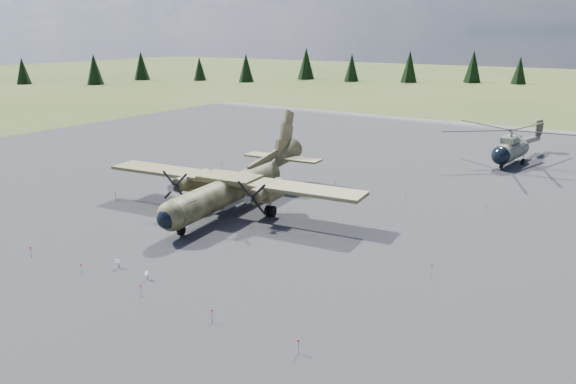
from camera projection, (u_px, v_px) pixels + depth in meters
The scene contains 8 objects.
ground at pixel (245, 231), 48.09m from camera, with size 500.00×500.00×0.00m, color #515626.
apron at pixel (306, 203), 56.11m from camera, with size 120.00×120.00×0.04m, color #58585D.
transport_plane at pixel (235, 183), 53.56m from camera, with size 26.67×24.11×8.77m.
helicopter_near at pixel (512, 139), 71.17m from camera, with size 20.12×22.39×4.64m.
info_placard_left at pixel (118, 262), 40.52m from camera, with size 0.49×0.28×0.72m.
info_placard_right at pixel (147, 274), 38.60m from camera, with size 0.43×0.27×0.62m.
barrier_fence at pixel (240, 225), 48.14m from camera, with size 33.12×29.62×0.85m.
treeline at pixel (264, 171), 48.78m from camera, with size 326.43×326.60×10.94m.
Camera 1 is at (28.05, -35.75, 16.53)m, focal length 35.00 mm.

